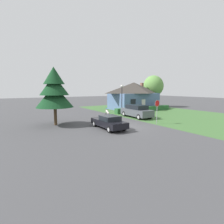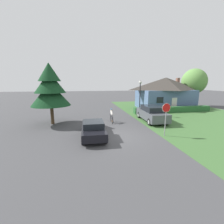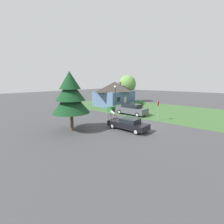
{
  "view_description": "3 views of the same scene",
  "coord_description": "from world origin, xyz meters",
  "px_view_note": "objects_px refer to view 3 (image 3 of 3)",
  "views": [
    {
      "loc": [
        -10.55,
        -14.2,
        3.94
      ],
      "look_at": [
        1.06,
        4.14,
        1.05
      ],
      "focal_mm": 28.0,
      "sensor_mm": 36.0,
      "label": 1
    },
    {
      "loc": [
        -2.35,
        -11.27,
        4.27
      ],
      "look_at": [
        0.49,
        4.02,
        1.24
      ],
      "focal_mm": 24.0,
      "sensor_mm": 36.0,
      "label": 2
    },
    {
      "loc": [
        -15.03,
        -8.21,
        5.21
      ],
      "look_at": [
        0.34,
        4.32,
        1.16
      ],
      "focal_mm": 24.0,
      "sensor_mm": 36.0,
      "label": 3
    }
  ],
  "objects_px": {
    "street_lamp": "(115,93)",
    "deciduous_tree_right": "(127,84)",
    "stop_sign": "(158,107)",
    "cottage_house": "(115,93)",
    "conifer_tall_near": "(70,95)",
    "cyclist": "(113,115)",
    "sedan_left_lane": "(128,124)",
    "parked_suv_right": "(132,109)"
  },
  "relations": [
    {
      "from": "street_lamp",
      "to": "deciduous_tree_right",
      "type": "relative_size",
      "value": 0.68
    },
    {
      "from": "street_lamp",
      "to": "stop_sign",
      "type": "bearing_deg",
      "value": -95.72
    },
    {
      "from": "stop_sign",
      "to": "deciduous_tree_right",
      "type": "distance_m",
      "value": 19.22
    },
    {
      "from": "cottage_house",
      "to": "stop_sign",
      "type": "xyz_separation_m",
      "value": [
        -7.36,
        -13.08,
        -0.76
      ]
    },
    {
      "from": "conifer_tall_near",
      "to": "deciduous_tree_right",
      "type": "relative_size",
      "value": 0.92
    },
    {
      "from": "cyclist",
      "to": "stop_sign",
      "type": "height_order",
      "value": "stop_sign"
    },
    {
      "from": "stop_sign",
      "to": "deciduous_tree_right",
      "type": "xyz_separation_m",
      "value": [
        13.25,
        13.67,
        2.6
      ]
    },
    {
      "from": "cyclist",
      "to": "street_lamp",
      "type": "xyz_separation_m",
      "value": [
        4.28,
        2.92,
        2.64
      ]
    },
    {
      "from": "sedan_left_lane",
      "to": "street_lamp",
      "type": "distance_m",
      "value": 9.9
    },
    {
      "from": "stop_sign",
      "to": "cyclist",
      "type": "bearing_deg",
      "value": -58.64
    },
    {
      "from": "street_lamp",
      "to": "sedan_left_lane",
      "type": "bearing_deg",
      "value": -133.23
    },
    {
      "from": "sedan_left_lane",
      "to": "conifer_tall_near",
      "type": "height_order",
      "value": "conifer_tall_near"
    },
    {
      "from": "cottage_house",
      "to": "cyclist",
      "type": "height_order",
      "value": "cottage_house"
    },
    {
      "from": "stop_sign",
      "to": "street_lamp",
      "type": "xyz_separation_m",
      "value": [
        0.79,
        7.85,
        1.45
      ]
    },
    {
      "from": "conifer_tall_near",
      "to": "sedan_left_lane",
      "type": "bearing_deg",
      "value": -49.12
    },
    {
      "from": "cottage_house",
      "to": "deciduous_tree_right",
      "type": "height_order",
      "value": "deciduous_tree_right"
    },
    {
      "from": "cyclist",
      "to": "stop_sign",
      "type": "bearing_deg",
      "value": -144.41
    },
    {
      "from": "cottage_house",
      "to": "deciduous_tree_right",
      "type": "bearing_deg",
      "value": 4.16
    },
    {
      "from": "conifer_tall_near",
      "to": "stop_sign",
      "type": "bearing_deg",
      "value": -29.59
    },
    {
      "from": "stop_sign",
      "to": "deciduous_tree_right",
      "type": "bearing_deg",
      "value": -138.14
    },
    {
      "from": "conifer_tall_near",
      "to": "street_lamp",
      "type": "bearing_deg",
      "value": 12.44
    },
    {
      "from": "sedan_left_lane",
      "to": "stop_sign",
      "type": "relative_size",
      "value": 1.67
    },
    {
      "from": "parked_suv_right",
      "to": "deciduous_tree_right",
      "type": "relative_size",
      "value": 0.75
    },
    {
      "from": "cottage_house",
      "to": "parked_suv_right",
      "type": "bearing_deg",
      "value": -128.58
    },
    {
      "from": "cottage_house",
      "to": "stop_sign",
      "type": "height_order",
      "value": "cottage_house"
    },
    {
      "from": "sedan_left_lane",
      "to": "parked_suv_right",
      "type": "height_order",
      "value": "parked_suv_right"
    },
    {
      "from": "sedan_left_lane",
      "to": "deciduous_tree_right",
      "type": "distance_m",
      "value": 23.2
    },
    {
      "from": "street_lamp",
      "to": "conifer_tall_near",
      "type": "xyz_separation_m",
      "value": [
        -10.52,
        -2.32,
        0.43
      ]
    },
    {
      "from": "parked_suv_right",
      "to": "sedan_left_lane",
      "type": "bearing_deg",
      "value": 121.63
    },
    {
      "from": "conifer_tall_near",
      "to": "deciduous_tree_right",
      "type": "distance_m",
      "value": 24.4
    },
    {
      "from": "parked_suv_right",
      "to": "street_lamp",
      "type": "xyz_separation_m",
      "value": [
        -0.3,
        3.09,
        2.49
      ]
    },
    {
      "from": "street_lamp",
      "to": "cottage_house",
      "type": "bearing_deg",
      "value": 38.5
    },
    {
      "from": "parked_suv_right",
      "to": "conifer_tall_near",
      "type": "relative_size",
      "value": 0.81
    },
    {
      "from": "deciduous_tree_right",
      "to": "conifer_tall_near",
      "type": "bearing_deg",
      "value": -160.49
    },
    {
      "from": "cottage_house",
      "to": "stop_sign",
      "type": "distance_m",
      "value": 15.03
    },
    {
      "from": "cyclist",
      "to": "stop_sign",
      "type": "xyz_separation_m",
      "value": [
        3.5,
        -4.92,
        1.2
      ]
    },
    {
      "from": "cottage_house",
      "to": "cyclist",
      "type": "xyz_separation_m",
      "value": [
        -10.86,
        -8.16,
        -1.96
      ]
    },
    {
      "from": "stop_sign",
      "to": "street_lamp",
      "type": "height_order",
      "value": "street_lamp"
    },
    {
      "from": "cyclist",
      "to": "stop_sign",
      "type": "relative_size",
      "value": 0.63
    },
    {
      "from": "sedan_left_lane",
      "to": "conifer_tall_near",
      "type": "distance_m",
      "value": 6.86
    },
    {
      "from": "cottage_house",
      "to": "deciduous_tree_right",
      "type": "xyz_separation_m",
      "value": [
        5.89,
        0.59,
        1.84
      ]
    },
    {
      "from": "cyclist",
      "to": "street_lamp",
      "type": "distance_m",
      "value": 5.82
    }
  ]
}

